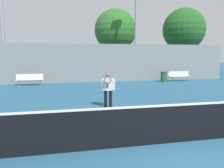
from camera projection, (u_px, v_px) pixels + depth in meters
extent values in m
plane|color=#285B7A|center=(170.00, 143.00, 5.92)|extent=(100.00, 100.00, 0.00)
cube|color=black|center=(171.00, 125.00, 5.85)|extent=(12.29, 0.03, 1.02)
cube|color=white|center=(172.00, 105.00, 5.78)|extent=(12.29, 0.04, 0.05)
cylinder|color=black|center=(106.00, 99.00, 9.82)|extent=(0.14, 0.14, 0.78)
cylinder|color=black|center=(111.00, 99.00, 9.81)|extent=(0.14, 0.14, 0.78)
cube|color=white|center=(108.00, 84.00, 9.72)|extent=(0.44, 0.29, 0.54)
cylinder|color=white|center=(102.00, 84.00, 9.73)|extent=(0.10, 0.10, 0.52)
cylinder|color=white|center=(114.00, 84.00, 9.71)|extent=(0.10, 0.10, 0.52)
sphere|color=#8E6647|center=(108.00, 75.00, 9.67)|extent=(0.22, 0.22, 0.22)
cylinder|color=black|center=(108.00, 86.00, 9.45)|extent=(0.03, 0.03, 0.22)
torus|color=black|center=(108.00, 80.00, 9.42)|extent=(0.31, 0.10, 0.31)
cylinder|color=silver|center=(108.00, 80.00, 9.42)|extent=(0.26, 0.07, 0.27)
cube|color=white|center=(179.00, 76.00, 19.41)|extent=(1.94, 0.40, 0.04)
cylinder|color=gray|center=(171.00, 79.00, 19.28)|extent=(0.06, 0.06, 0.43)
cylinder|color=gray|center=(187.00, 79.00, 19.60)|extent=(0.06, 0.06, 0.43)
cube|color=white|center=(178.00, 74.00, 19.55)|extent=(1.94, 0.04, 0.40)
cube|color=white|center=(30.00, 80.00, 16.76)|extent=(2.00, 0.40, 0.04)
cylinder|color=gray|center=(19.00, 83.00, 16.63)|extent=(0.06, 0.06, 0.43)
cylinder|color=gray|center=(41.00, 82.00, 16.96)|extent=(0.06, 0.06, 0.43)
cube|color=white|center=(30.00, 77.00, 16.91)|extent=(2.00, 0.04, 0.40)
cylinder|color=#939399|center=(136.00, 31.00, 19.44)|extent=(0.25, 0.25, 8.85)
cylinder|color=#939399|center=(1.00, 12.00, 17.18)|extent=(0.29, 0.29, 11.37)
cylinder|color=#235B33|center=(164.00, 77.00, 18.94)|extent=(0.56, 0.56, 0.82)
cylinder|color=#333338|center=(164.00, 72.00, 18.88)|extent=(0.59, 0.59, 0.04)
cube|color=gray|center=(97.00, 63.00, 18.72)|extent=(24.10, 0.06, 3.27)
cylinder|color=brown|center=(182.00, 60.00, 27.04)|extent=(0.44, 0.44, 3.33)
sphere|color=#235B23|center=(184.00, 30.00, 26.54)|extent=(5.11, 5.11, 5.11)
cylinder|color=brown|center=(115.00, 61.00, 24.63)|extent=(0.50, 0.50, 3.17)
sphere|color=#2D6B28|center=(115.00, 30.00, 24.17)|extent=(4.63, 4.63, 4.63)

